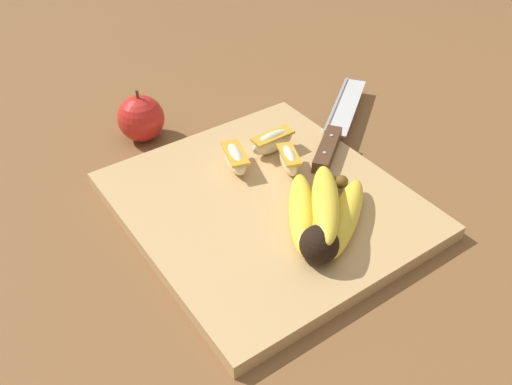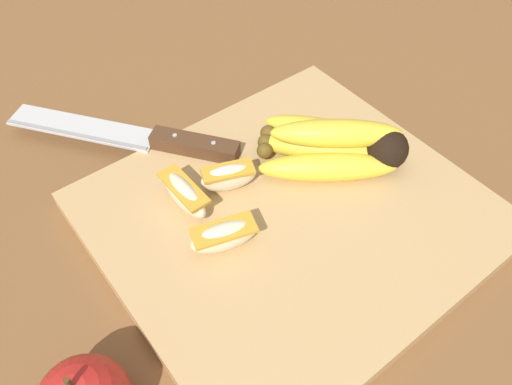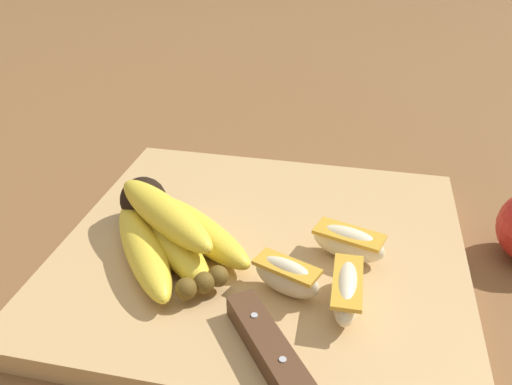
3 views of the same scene
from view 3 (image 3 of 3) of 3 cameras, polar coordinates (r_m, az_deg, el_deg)
name	(u,v)px [view 3 (image 3 of 3)]	position (r m, az deg, el deg)	size (l,w,h in m)	color
ground_plane	(260,268)	(0.49, 0.43, -8.21)	(6.00, 6.00, 0.00)	brown
cutting_board	(266,252)	(0.49, 1.09, -6.57)	(0.37, 0.34, 0.02)	tan
banana_bunch	(166,230)	(0.48, -9.85, -4.02)	(0.16, 0.16, 0.05)	black
apple_wedge_near	(347,291)	(0.42, 9.87, -10.57)	(0.02, 0.07, 0.03)	beige
apple_wedge_middle	(348,243)	(0.47, 10.07, -5.41)	(0.07, 0.04, 0.03)	beige
apple_wedge_far	(287,276)	(0.42, 3.37, -9.12)	(0.06, 0.04, 0.03)	beige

